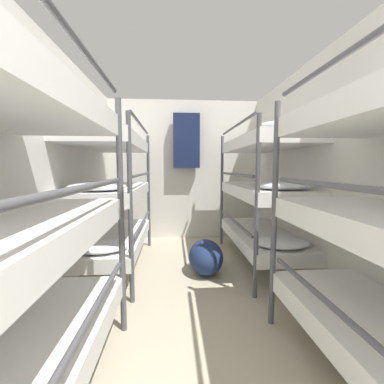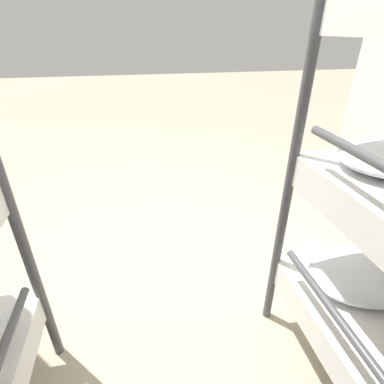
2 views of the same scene
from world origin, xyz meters
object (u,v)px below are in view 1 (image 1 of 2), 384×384
(bunk_stack_right_far, at_px, (263,190))
(hanging_coat, at_px, (186,141))
(duffel_bag, at_px, (206,257))
(bunk_stack_left_far, at_px, (112,192))

(bunk_stack_right_far, xyz_separation_m, hanging_coat, (-0.89, 1.25, 0.72))
(bunk_stack_right_far, height_order, duffel_bag, bunk_stack_right_far)
(bunk_stack_right_far, bearing_deg, bunk_stack_left_far, 180.00)
(duffel_bag, bearing_deg, bunk_stack_left_far, 169.08)
(bunk_stack_left_far, bearing_deg, duffel_bag, -10.92)
(duffel_bag, xyz_separation_m, hanging_coat, (-0.15, 1.47, 1.48))
(bunk_stack_right_far, xyz_separation_m, duffel_bag, (-0.74, -0.21, -0.75))
(bunk_stack_left_far, height_order, hanging_coat, hanging_coat)
(bunk_stack_right_far, distance_m, hanging_coat, 1.70)
(duffel_bag, distance_m, hanging_coat, 2.09)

